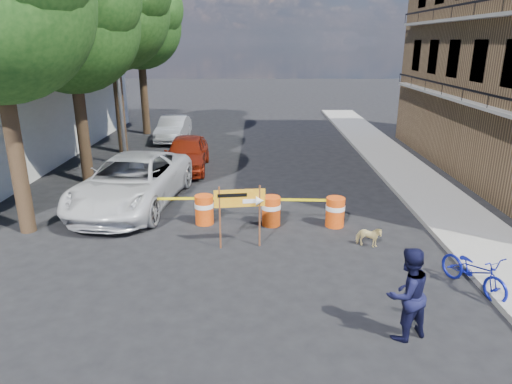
{
  "coord_description": "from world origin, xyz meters",
  "views": [
    {
      "loc": [
        -0.01,
        -10.38,
        5.33
      ],
      "look_at": [
        -0.08,
        1.78,
        1.3
      ],
      "focal_mm": 32.0,
      "sensor_mm": 36.0,
      "label": 1
    }
  ],
  "objects_px": {
    "barrel_far_left": "(143,210)",
    "barrel_mid_left": "(204,209)",
    "barrel_far_right": "(335,211)",
    "detour_sign": "(246,203)",
    "sedan_red": "(187,153)",
    "bicycle": "(477,254)",
    "sedan_silver": "(174,129)",
    "dog": "(369,237)",
    "suv_white": "(132,182)",
    "barrel_mid_right": "(271,210)",
    "pedestrian": "(407,294)"
  },
  "relations": [
    {
      "from": "barrel_far_right",
      "to": "barrel_mid_left",
      "type": "bearing_deg",
      "value": 177.47
    },
    {
      "from": "detour_sign",
      "to": "barrel_far_right",
      "type": "bearing_deg",
      "value": 21.87
    },
    {
      "from": "barrel_far_right",
      "to": "dog",
      "type": "height_order",
      "value": "barrel_far_right"
    },
    {
      "from": "barrel_far_left",
      "to": "barrel_far_right",
      "type": "xyz_separation_m",
      "value": [
        5.82,
        -0.09,
        0.0
      ]
    },
    {
      "from": "barrel_mid_left",
      "to": "barrel_far_left",
      "type": "bearing_deg",
      "value": -177.48
    },
    {
      "from": "detour_sign",
      "to": "dog",
      "type": "relative_size",
      "value": 2.5
    },
    {
      "from": "barrel_far_left",
      "to": "detour_sign",
      "type": "height_order",
      "value": "detour_sign"
    },
    {
      "from": "barrel_mid_left",
      "to": "bicycle",
      "type": "xyz_separation_m",
      "value": [
        6.47,
        -3.89,
        0.42
      ]
    },
    {
      "from": "detour_sign",
      "to": "suv_white",
      "type": "relative_size",
      "value": 0.29
    },
    {
      "from": "barrel_mid_right",
      "to": "detour_sign",
      "type": "height_order",
      "value": "detour_sign"
    },
    {
      "from": "suv_white",
      "to": "sedan_silver",
      "type": "distance_m",
      "value": 10.83
    },
    {
      "from": "barrel_far_left",
      "to": "bicycle",
      "type": "height_order",
      "value": "bicycle"
    },
    {
      "from": "barrel_mid_left",
      "to": "bicycle",
      "type": "relative_size",
      "value": 0.51
    },
    {
      "from": "barrel_mid_left",
      "to": "dog",
      "type": "bearing_deg",
      "value": -19.41
    },
    {
      "from": "bicycle",
      "to": "sedan_red",
      "type": "distance_m",
      "value": 12.83
    },
    {
      "from": "barrel_far_left",
      "to": "barrel_far_right",
      "type": "relative_size",
      "value": 1.0
    },
    {
      "from": "sedan_red",
      "to": "barrel_far_left",
      "type": "bearing_deg",
      "value": -95.81
    },
    {
      "from": "detour_sign",
      "to": "dog",
      "type": "height_order",
      "value": "detour_sign"
    },
    {
      "from": "pedestrian",
      "to": "sedan_silver",
      "type": "height_order",
      "value": "pedestrian"
    },
    {
      "from": "pedestrian",
      "to": "dog",
      "type": "height_order",
      "value": "pedestrian"
    },
    {
      "from": "barrel_far_right",
      "to": "detour_sign",
      "type": "distance_m",
      "value": 3.13
    },
    {
      "from": "detour_sign",
      "to": "bicycle",
      "type": "bearing_deg",
      "value": -31.0
    },
    {
      "from": "sedan_red",
      "to": "bicycle",
      "type": "bearing_deg",
      "value": -54.0
    },
    {
      "from": "suv_white",
      "to": "sedan_red",
      "type": "relative_size",
      "value": 1.41
    },
    {
      "from": "barrel_far_right",
      "to": "sedan_red",
      "type": "height_order",
      "value": "sedan_red"
    },
    {
      "from": "suv_white",
      "to": "detour_sign",
      "type": "bearing_deg",
      "value": -33.08
    },
    {
      "from": "barrel_mid_left",
      "to": "sedan_silver",
      "type": "xyz_separation_m",
      "value": [
        -3.13,
        12.41,
        0.2
      ]
    },
    {
      "from": "barrel_far_left",
      "to": "suv_white",
      "type": "height_order",
      "value": "suv_white"
    },
    {
      "from": "sedan_red",
      "to": "sedan_silver",
      "type": "xyz_separation_m",
      "value": [
        -1.67,
        6.21,
        -0.06
      ]
    },
    {
      "from": "barrel_mid_right",
      "to": "sedan_silver",
      "type": "relative_size",
      "value": 0.22
    },
    {
      "from": "barrel_far_left",
      "to": "barrel_mid_left",
      "type": "distance_m",
      "value": 1.87
    },
    {
      "from": "detour_sign",
      "to": "barrel_mid_right",
      "type": "bearing_deg",
      "value": 57.97
    },
    {
      "from": "barrel_far_left",
      "to": "sedan_red",
      "type": "relative_size",
      "value": 0.21
    },
    {
      "from": "barrel_mid_right",
      "to": "pedestrian",
      "type": "height_order",
      "value": "pedestrian"
    },
    {
      "from": "sedan_red",
      "to": "sedan_silver",
      "type": "distance_m",
      "value": 6.43
    },
    {
      "from": "barrel_far_right",
      "to": "barrel_far_left",
      "type": "bearing_deg",
      "value": 179.09
    },
    {
      "from": "barrel_mid_left",
      "to": "detour_sign",
      "type": "xyz_separation_m",
      "value": [
        1.32,
        -1.67,
        0.8
      ]
    },
    {
      "from": "barrel_mid_left",
      "to": "barrel_far_right",
      "type": "xyz_separation_m",
      "value": [
        3.96,
        -0.17,
        0.0
      ]
    },
    {
      "from": "barrel_far_right",
      "to": "bicycle",
      "type": "distance_m",
      "value": 4.5
    },
    {
      "from": "suv_white",
      "to": "sedan_silver",
      "type": "height_order",
      "value": "suv_white"
    },
    {
      "from": "bicycle",
      "to": "sedan_silver",
      "type": "distance_m",
      "value": 18.92
    },
    {
      "from": "barrel_mid_left",
      "to": "detour_sign",
      "type": "height_order",
      "value": "detour_sign"
    },
    {
      "from": "bicycle",
      "to": "barrel_mid_right",
      "type": "bearing_deg",
      "value": 114.85
    },
    {
      "from": "barrel_far_right",
      "to": "bicycle",
      "type": "xyz_separation_m",
      "value": [
        2.51,
        -3.71,
        0.42
      ]
    },
    {
      "from": "barrel_mid_left",
      "to": "barrel_far_right",
      "type": "relative_size",
      "value": 1.0
    },
    {
      "from": "sedan_red",
      "to": "sedan_silver",
      "type": "height_order",
      "value": "sedan_red"
    },
    {
      "from": "barrel_far_left",
      "to": "barrel_mid_left",
      "type": "bearing_deg",
      "value": 2.52
    },
    {
      "from": "barrel_mid_right",
      "to": "sedan_red",
      "type": "distance_m",
      "value": 7.21
    },
    {
      "from": "barrel_far_right",
      "to": "sedan_silver",
      "type": "distance_m",
      "value": 14.45
    },
    {
      "from": "barrel_far_left",
      "to": "barrel_far_right",
      "type": "bearing_deg",
      "value": -0.91
    }
  ]
}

